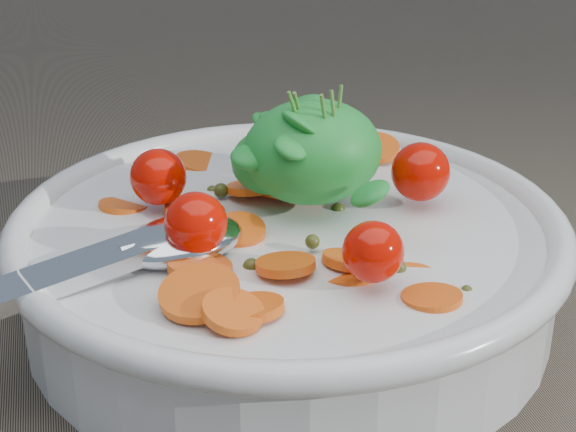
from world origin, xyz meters
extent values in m
plane|color=#6E604E|center=(0.00, 0.00, 0.00)|extent=(6.00, 6.00, 0.00)
cylinder|color=silver|center=(0.03, -0.01, 0.03)|extent=(0.30, 0.30, 0.06)
torus|color=silver|center=(0.03, -0.01, 0.06)|extent=(0.31, 0.31, 0.02)
cylinder|color=silver|center=(0.03, -0.01, 0.00)|extent=(0.15, 0.15, 0.01)
cylinder|color=brown|center=(0.03, -0.01, 0.03)|extent=(0.27, 0.27, 0.04)
cylinder|color=orange|center=(0.07, -0.09, 0.05)|extent=(0.05, 0.05, 0.01)
cylinder|color=orange|center=(0.02, 0.03, 0.06)|extent=(0.05, 0.05, 0.01)
cylinder|color=orange|center=(0.06, -0.06, 0.05)|extent=(0.03, 0.03, 0.01)
cylinder|color=orange|center=(0.00, 0.10, 0.06)|extent=(0.04, 0.04, 0.01)
cylinder|color=orange|center=(-0.06, 0.04, 0.06)|extent=(0.04, 0.04, 0.01)
cylinder|color=orange|center=(0.03, 0.03, 0.06)|extent=(0.04, 0.04, 0.02)
cylinder|color=orange|center=(-0.04, -0.09, 0.07)|extent=(0.05, 0.05, 0.02)
cylinder|color=orange|center=(0.05, -0.06, 0.06)|extent=(0.04, 0.04, 0.01)
cylinder|color=orange|center=(0.06, 0.09, 0.06)|extent=(0.03, 0.03, 0.01)
cylinder|color=orange|center=(-0.02, 0.02, 0.06)|extent=(0.04, 0.04, 0.01)
cylinder|color=orange|center=(0.07, -0.11, 0.06)|extent=(0.04, 0.04, 0.01)
cylinder|color=orange|center=(-0.03, -0.05, 0.06)|extent=(0.04, 0.04, 0.01)
cylinder|color=orange|center=(0.11, 0.07, 0.07)|extent=(0.04, 0.04, 0.02)
cylinder|color=orange|center=(-0.01, -0.10, 0.06)|extent=(0.04, 0.04, 0.01)
cylinder|color=orange|center=(0.04, -0.07, 0.06)|extent=(0.04, 0.04, 0.01)
cylinder|color=orange|center=(0.01, -0.06, 0.06)|extent=(0.03, 0.03, 0.01)
cylinder|color=orange|center=(0.07, 0.08, 0.06)|extent=(0.04, 0.04, 0.01)
cylinder|color=orange|center=(-0.03, -0.07, 0.05)|extent=(0.05, 0.04, 0.01)
cylinder|color=orange|center=(-0.02, -0.11, 0.06)|extent=(0.04, 0.04, 0.01)
cylinder|color=orange|center=(0.04, 0.08, 0.06)|extent=(0.04, 0.04, 0.01)
cylinder|color=orange|center=(0.00, -0.02, 0.06)|extent=(0.03, 0.03, 0.01)
sphere|color=#3E4818|center=(0.06, 0.10, 0.06)|extent=(0.01, 0.01, 0.01)
sphere|color=#3E4818|center=(0.00, 0.03, 0.06)|extent=(0.01, 0.01, 0.01)
sphere|color=#3E4818|center=(-0.01, 0.02, 0.06)|extent=(0.01, 0.01, 0.01)
sphere|color=#3E4818|center=(-0.01, 0.05, 0.06)|extent=(0.01, 0.01, 0.01)
sphere|color=#3E4818|center=(0.00, -0.05, 0.06)|extent=(0.01, 0.01, 0.01)
sphere|color=#3E4818|center=(0.03, -0.05, 0.06)|extent=(0.01, 0.01, 0.01)
sphere|color=#3E4818|center=(0.09, -0.10, 0.06)|extent=(0.01, 0.01, 0.01)
sphere|color=#3E4818|center=(0.06, 0.06, 0.06)|extent=(0.01, 0.01, 0.01)
sphere|color=#3E4818|center=(0.06, 0.00, 0.06)|extent=(0.01, 0.01, 0.01)
sphere|color=#3E4818|center=(0.07, -0.08, 0.06)|extent=(0.01, 0.01, 0.01)
sphere|color=#3E4818|center=(0.06, 0.03, 0.06)|extent=(0.01, 0.01, 0.01)
sphere|color=#3E4818|center=(-0.03, -0.07, 0.06)|extent=(0.01, 0.01, 0.01)
sphere|color=#C50C01|center=(0.11, -0.01, 0.08)|extent=(0.03, 0.03, 0.03)
sphere|color=#C50C01|center=(0.05, 0.06, 0.08)|extent=(0.03, 0.03, 0.03)
sphere|color=#C50C01|center=(-0.04, 0.03, 0.08)|extent=(0.03, 0.03, 0.03)
sphere|color=#C50C01|center=(-0.03, -0.04, 0.08)|extent=(0.03, 0.03, 0.03)
sphere|color=#C50C01|center=(0.05, -0.09, 0.08)|extent=(0.03, 0.03, 0.03)
ellipsoid|color=green|center=(0.04, 0.00, 0.09)|extent=(0.08, 0.07, 0.06)
ellipsoid|color=green|center=(0.02, 0.02, 0.08)|extent=(0.05, 0.05, 0.04)
ellipsoid|color=green|center=(0.03, -0.01, 0.12)|extent=(0.03, 0.03, 0.02)
ellipsoid|color=green|center=(0.03, 0.02, 0.11)|extent=(0.04, 0.04, 0.02)
ellipsoid|color=green|center=(0.04, 0.00, 0.11)|extent=(0.03, 0.03, 0.02)
ellipsoid|color=green|center=(0.04, 0.02, 0.11)|extent=(0.04, 0.04, 0.03)
ellipsoid|color=green|center=(0.04, 0.00, 0.10)|extent=(0.02, 0.02, 0.02)
ellipsoid|color=green|center=(0.03, -0.02, 0.11)|extent=(0.03, 0.03, 0.02)
ellipsoid|color=green|center=(0.04, 0.02, 0.10)|extent=(0.02, 0.03, 0.01)
ellipsoid|color=green|center=(0.04, 0.00, 0.10)|extent=(0.03, 0.03, 0.02)
ellipsoid|color=green|center=(0.03, 0.01, 0.10)|extent=(0.03, 0.03, 0.02)
ellipsoid|color=green|center=(0.04, 0.00, 0.11)|extent=(0.03, 0.03, 0.01)
ellipsoid|color=green|center=(0.03, 0.03, 0.10)|extent=(0.03, 0.04, 0.03)
ellipsoid|color=green|center=(0.02, 0.03, 0.09)|extent=(0.03, 0.03, 0.02)
ellipsoid|color=green|center=(0.03, 0.00, 0.10)|extent=(0.04, 0.04, 0.03)
ellipsoid|color=green|center=(0.04, 0.01, 0.11)|extent=(0.03, 0.03, 0.02)
ellipsoid|color=green|center=(0.05, 0.00, 0.11)|extent=(0.02, 0.02, 0.01)
ellipsoid|color=green|center=(0.01, 0.00, 0.10)|extent=(0.04, 0.03, 0.02)
ellipsoid|color=green|center=(0.05, 0.01, 0.11)|extent=(0.02, 0.03, 0.02)
ellipsoid|color=green|center=(0.05, 0.03, 0.10)|extent=(0.02, 0.02, 0.02)
ellipsoid|color=green|center=(0.06, -0.04, 0.09)|extent=(0.02, 0.02, 0.02)
ellipsoid|color=green|center=(0.04, 0.00, 0.11)|extent=(0.03, 0.03, 0.02)
cylinder|color=#4C8C33|center=(0.04, 0.00, 0.11)|extent=(0.02, 0.00, 0.05)
cylinder|color=#4C8C33|center=(0.04, 0.00, 0.11)|extent=(0.02, 0.01, 0.05)
cylinder|color=#4C8C33|center=(0.06, 0.00, 0.11)|extent=(0.01, 0.01, 0.05)
cylinder|color=#4C8C33|center=(0.05, -0.01, 0.11)|extent=(0.01, 0.01, 0.05)
cylinder|color=#4C8C33|center=(0.05, -0.01, 0.11)|extent=(0.01, 0.01, 0.05)
ellipsoid|color=silver|center=(-0.04, -0.03, 0.06)|extent=(0.08, 0.07, 0.02)
cube|color=silver|center=(-0.09, -0.05, 0.06)|extent=(0.13, 0.06, 0.02)
cylinder|color=silver|center=(-0.06, -0.04, 0.07)|extent=(0.03, 0.02, 0.01)
cube|color=white|center=(0.06, 0.21, 0.00)|extent=(0.21, 0.20, 0.01)
camera|label=1|loc=(-0.09, -0.44, 0.27)|focal=55.00mm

